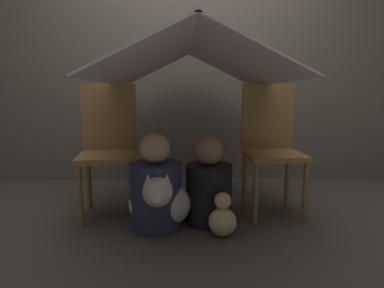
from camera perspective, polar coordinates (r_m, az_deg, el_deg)
name	(u,v)px	position (r m, az deg, el deg)	size (l,w,h in m)	color
ground_plane	(192,218)	(2.18, 0.09, -13.99)	(8.80, 8.80, 0.00)	#47423D
wall_back	(188,56)	(3.10, -0.78, 16.41)	(7.00, 0.05, 2.50)	#6B6056
chair_left	(109,144)	(2.25, -15.53, 0.03)	(0.44, 0.44, 0.95)	olive
chair_right	(271,143)	(2.29, 14.80, 0.22)	(0.40, 0.40, 0.95)	olive
sheet_canopy	(192,61)	(2.10, 0.00, 15.59)	(1.18, 1.37, 0.29)	silver
person_front	(156,189)	(1.98, -6.90, -8.60)	(0.34, 0.34, 0.62)	#2D3351
person_second	(209,187)	(2.05, 3.24, -8.14)	(0.31, 0.31, 0.59)	black
dog	(159,202)	(1.95, -6.23, -10.96)	(0.40, 0.40, 0.41)	silver
floor_cushion	(189,204)	(2.30, -0.51, -11.42)	(0.34, 0.27, 0.10)	#E5CC66
plush_toy	(222,218)	(1.91, 5.82, -13.85)	(0.17, 0.17, 0.27)	beige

